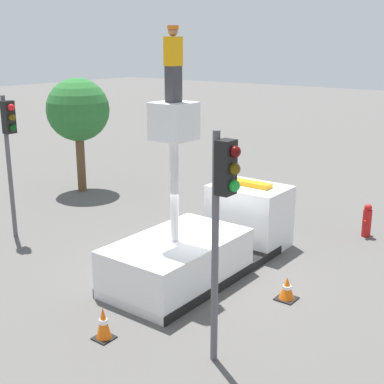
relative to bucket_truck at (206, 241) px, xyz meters
The scene contains 9 objects.
ground_plane 0.93m from the bucket_truck, behind, with size 120.00×120.00×0.00m, color #565451.
bucket_truck is the anchor object (origin of this frame).
worker 5.02m from the bucket_truck, behind, with size 0.40×0.26×1.75m.
traffic_light_pole 5.17m from the bucket_truck, 140.58° to the right, with size 0.34×0.57×4.63m.
traffic_light_across 7.01m from the bucket_truck, 104.73° to the left, with size 0.34×0.57×4.56m.
fire_hydrant 5.89m from the bucket_truck, 26.76° to the right, with size 0.53×0.29×1.10m.
traffic_cone_rear 4.36m from the bucket_truck, behind, with size 0.41×0.41×0.75m.
traffic_cone_curbside 2.75m from the bucket_truck, 96.56° to the right, with size 0.49×0.49×0.59m.
tree_left_bg 9.94m from the bucket_truck, 69.38° to the left, with size 2.58×2.58×4.74m.
Camera 1 is at (-10.80, -8.11, 6.15)m, focal length 50.00 mm.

